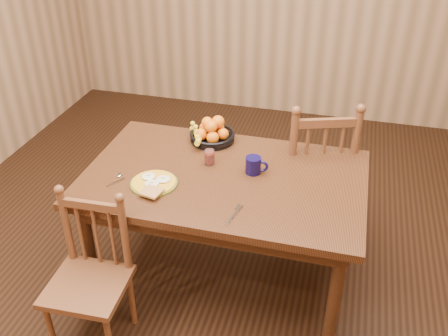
% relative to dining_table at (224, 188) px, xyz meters
% --- Properties ---
extents(room, '(4.52, 5.02, 2.72)m').
position_rel_dining_table_xyz_m(room, '(0.00, 0.00, 0.68)').
color(room, black).
rests_on(room, ground).
extents(dining_table, '(1.60, 1.00, 0.75)m').
position_rel_dining_table_xyz_m(dining_table, '(0.00, 0.00, 0.00)').
color(dining_table, black).
rests_on(dining_table, ground).
extents(chair_far, '(0.59, 0.58, 1.04)m').
position_rel_dining_table_xyz_m(chair_far, '(0.47, 0.56, -0.16)').
color(chair_far, '#533018').
rests_on(chair_far, ground).
extents(chair_near, '(0.41, 0.40, 0.88)m').
position_rel_dining_table_xyz_m(chair_near, '(-0.55, -0.66, -0.24)').
color(chair_near, '#533018').
rests_on(chair_near, ground).
extents(breakfast_plate, '(0.26, 0.30, 0.04)m').
position_rel_dining_table_xyz_m(breakfast_plate, '(-0.35, -0.19, 0.10)').
color(breakfast_plate, '#59601E').
rests_on(breakfast_plate, dining_table).
extents(fork, '(0.05, 0.18, 0.00)m').
position_rel_dining_table_xyz_m(fork, '(0.15, -0.34, 0.09)').
color(fork, silver).
rests_on(fork, dining_table).
extents(spoon, '(0.07, 0.15, 0.01)m').
position_rel_dining_table_xyz_m(spoon, '(-0.57, -0.18, 0.09)').
color(spoon, silver).
rests_on(spoon, dining_table).
extents(coffee_mug, '(0.13, 0.09, 0.10)m').
position_rel_dining_table_xyz_m(coffee_mug, '(0.16, 0.07, 0.14)').
color(coffee_mug, black).
rests_on(coffee_mug, dining_table).
extents(juice_glass, '(0.06, 0.06, 0.09)m').
position_rel_dining_table_xyz_m(juice_glass, '(-0.12, 0.10, 0.13)').
color(juice_glass, silver).
rests_on(juice_glass, dining_table).
extents(fruit_bowl, '(0.32, 0.32, 0.17)m').
position_rel_dining_table_xyz_m(fruit_bowl, '(-0.19, 0.38, 0.14)').
color(fruit_bowl, black).
rests_on(fruit_bowl, dining_table).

